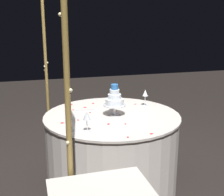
# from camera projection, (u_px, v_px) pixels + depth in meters

# --- Properties ---
(ground_plane) EXTENTS (12.00, 12.00, 0.00)m
(ground_plane) POSITION_uv_depth(u_px,v_px,m) (112.00, 185.00, 3.07)
(ground_plane) COLOR black
(decorative_arch) EXTENTS (2.01, 0.06, 2.40)m
(decorative_arch) POSITION_uv_depth(u_px,v_px,m) (51.00, 35.00, 2.53)
(decorative_arch) COLOR olive
(decorative_arch) RESTS_ON ground
(main_table) EXTENTS (1.32, 1.32, 0.77)m
(main_table) POSITION_uv_depth(u_px,v_px,m) (112.00, 151.00, 2.97)
(main_table) COLOR silver
(main_table) RESTS_ON ground
(tiered_cake) EXTENTS (0.22, 0.22, 0.31)m
(tiered_cake) POSITION_uv_depth(u_px,v_px,m) (115.00, 99.00, 2.83)
(tiered_cake) COLOR silver
(tiered_cake) RESTS_ON main_table
(wine_glass_0) EXTENTS (0.06, 0.06, 0.17)m
(wine_glass_0) POSITION_uv_depth(u_px,v_px,m) (87.00, 117.00, 2.41)
(wine_glass_0) COLOR silver
(wine_glass_0) RESTS_ON main_table
(wine_glass_1) EXTENTS (0.06, 0.06, 0.15)m
(wine_glass_1) POSITION_uv_depth(u_px,v_px,m) (71.00, 118.00, 2.43)
(wine_glass_1) COLOR silver
(wine_glass_1) RESTS_ON main_table
(wine_glass_2) EXTENTS (0.06, 0.06, 0.18)m
(wine_glass_2) POSITION_uv_depth(u_px,v_px,m) (145.00, 94.00, 3.14)
(wine_glass_2) COLOR silver
(wine_glass_2) RESTS_ON main_table
(cake_knife) EXTENTS (0.04, 0.30, 0.01)m
(cake_knife) POSITION_uv_depth(u_px,v_px,m) (91.00, 110.00, 3.01)
(cake_knife) COLOR silver
(cake_knife) RESTS_ON main_table
(rose_petal_0) EXTENTS (0.04, 0.04, 0.00)m
(rose_petal_0) POSITION_uv_depth(u_px,v_px,m) (108.00, 124.00, 2.61)
(rose_petal_0) COLOR red
(rose_petal_0) RESTS_ON main_table
(rose_petal_1) EXTENTS (0.03, 0.04, 0.00)m
(rose_petal_1) POSITION_uv_depth(u_px,v_px,m) (152.00, 134.00, 2.39)
(rose_petal_1) COLOR red
(rose_petal_1) RESTS_ON main_table
(rose_petal_2) EXTENTS (0.02, 0.03, 0.00)m
(rose_petal_2) POSITION_uv_depth(u_px,v_px,m) (73.00, 110.00, 3.03)
(rose_petal_2) COLOR red
(rose_petal_2) RESTS_ON main_table
(rose_petal_3) EXTENTS (0.03, 0.02, 0.00)m
(rose_petal_3) POSITION_uv_depth(u_px,v_px,m) (128.00, 137.00, 2.32)
(rose_petal_3) COLOR red
(rose_petal_3) RESTS_ON main_table
(rose_petal_4) EXTENTS (0.03, 0.03, 0.00)m
(rose_petal_4) POSITION_uv_depth(u_px,v_px,m) (71.00, 104.00, 3.24)
(rose_petal_4) COLOR red
(rose_petal_4) RESTS_ON main_table
(rose_petal_5) EXTENTS (0.02, 0.03, 0.00)m
(rose_petal_5) POSITION_uv_depth(u_px,v_px,m) (72.00, 105.00, 3.21)
(rose_petal_5) COLOR red
(rose_petal_5) RESTS_ON main_table
(rose_petal_6) EXTENTS (0.03, 0.02, 0.00)m
(rose_petal_6) POSITION_uv_depth(u_px,v_px,m) (125.00, 124.00, 2.61)
(rose_petal_6) COLOR red
(rose_petal_6) RESTS_ON main_table
(rose_petal_7) EXTENTS (0.04, 0.04, 0.00)m
(rose_petal_7) POSITION_uv_depth(u_px,v_px,m) (85.00, 107.00, 3.11)
(rose_petal_7) COLOR red
(rose_petal_7) RESTS_ON main_table
(rose_petal_8) EXTENTS (0.03, 0.02, 0.00)m
(rose_petal_8) POSITION_uv_depth(u_px,v_px,m) (90.00, 112.00, 2.94)
(rose_petal_8) COLOR red
(rose_petal_8) RESTS_ON main_table
(rose_petal_9) EXTENTS (0.03, 0.03, 0.00)m
(rose_petal_9) POSITION_uv_depth(u_px,v_px,m) (135.00, 104.00, 3.23)
(rose_petal_9) COLOR red
(rose_petal_9) RESTS_ON main_table
(rose_petal_10) EXTENTS (0.03, 0.03, 0.00)m
(rose_petal_10) POSITION_uv_depth(u_px,v_px,m) (78.00, 120.00, 2.72)
(rose_petal_10) COLOR red
(rose_petal_10) RESTS_ON main_table
(rose_petal_11) EXTENTS (0.03, 0.04, 0.00)m
(rose_petal_11) POSITION_uv_depth(u_px,v_px,m) (116.00, 111.00, 2.99)
(rose_petal_11) COLOR red
(rose_petal_11) RESTS_ON main_table
(rose_petal_12) EXTENTS (0.03, 0.04, 0.00)m
(rose_petal_12) POSITION_uv_depth(u_px,v_px,m) (62.00, 123.00, 2.64)
(rose_petal_12) COLOR red
(rose_petal_12) RESTS_ON main_table
(rose_petal_13) EXTENTS (0.03, 0.03, 0.00)m
(rose_petal_13) POSITION_uv_depth(u_px,v_px,m) (93.00, 103.00, 3.26)
(rose_petal_13) COLOR red
(rose_petal_13) RESTS_ON main_table
(rose_petal_14) EXTENTS (0.03, 0.04, 0.00)m
(rose_petal_14) POSITION_uv_depth(u_px,v_px,m) (115.00, 111.00, 2.99)
(rose_petal_14) COLOR red
(rose_petal_14) RESTS_ON main_table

